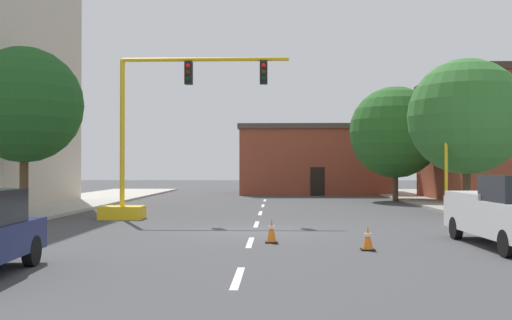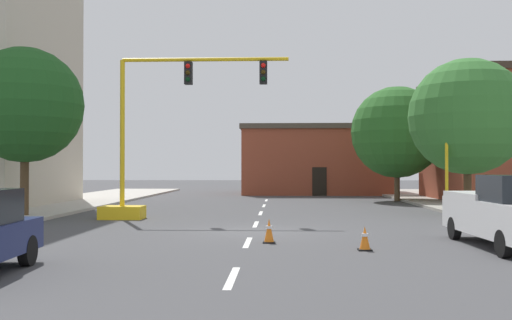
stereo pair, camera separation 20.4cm
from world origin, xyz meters
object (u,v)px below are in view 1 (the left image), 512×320
traffic_signal_gantry (145,168)px  pickup_truck_white (512,212)px  traffic_light_pole_right (446,137)px  tree_right_far (395,132)px  traffic_cone_roadside_b (272,231)px  tree_left_near (24,105)px  tree_right_mid (466,117)px  traffic_cone_roadside_a (368,238)px

traffic_signal_gantry → pickup_truck_white: (12.00, -8.49, -1.20)m
traffic_light_pole_right → tree_right_far: tree_right_far is taller
pickup_truck_white → traffic_cone_roadside_b: (-6.57, 0.80, -0.63)m
traffic_signal_gantry → tree_right_far: bearing=46.0°
traffic_signal_gantry → pickup_truck_white: size_ratio=1.46×
tree_right_far → traffic_cone_roadside_b: (-7.84, -21.40, -4.11)m
tree_left_near → pickup_truck_white: size_ratio=1.35×
traffic_signal_gantry → tree_right_mid: size_ratio=1.08×
traffic_light_pole_right → pickup_truck_white: 10.57m
tree_left_near → tree_right_far: (18.52, 13.56, -0.41)m
traffic_light_pole_right → tree_left_near: (-18.37, -1.55, 1.34)m
pickup_truck_white → traffic_cone_roadside_b: 6.65m
traffic_signal_gantry → traffic_cone_roadside_a: bearing=-48.8°
tree_right_mid → tree_right_far: size_ratio=0.99×
tree_right_mid → tree_right_far: 10.28m
pickup_truck_white → traffic_cone_roadside_a: pickup_truck_white is taller
traffic_cone_roadside_a → tree_left_near: bearing=144.9°
traffic_signal_gantry → pickup_truck_white: 14.74m
tree_left_near → pickup_truck_white: tree_left_near is taller
traffic_signal_gantry → traffic_light_pole_right: (13.12, 1.71, 1.35)m
traffic_cone_roadside_b → tree_right_far: bearing=69.9°
traffic_cone_roadside_a → traffic_cone_roadside_b: (-2.55, 1.44, 0.03)m
traffic_cone_roadside_b → traffic_signal_gantry: bearing=125.2°
tree_right_mid → traffic_cone_roadside_a: size_ratio=11.43×
tree_right_far → traffic_cone_roadside_b: size_ratio=10.46×
traffic_light_pole_right → tree_left_near: size_ratio=0.65×
traffic_light_pole_right → traffic_cone_roadside_b: (-7.69, -9.40, -3.18)m
tree_left_near → traffic_cone_roadside_a: bearing=-35.1°
traffic_signal_gantry → tree_left_near: 5.91m
tree_right_mid → traffic_cone_roadside_b: size_ratio=10.35×
tree_left_near → tree_right_far: size_ratio=0.99×
tree_left_near → pickup_truck_white: (17.25, -8.65, -3.89)m
tree_right_far → pickup_truck_white: (-1.27, -22.20, -3.48)m
traffic_signal_gantry → traffic_light_pole_right: 13.30m
tree_right_far → traffic_cone_roadside_a: (-5.28, -22.84, -4.14)m
traffic_signal_gantry → tree_right_far: tree_right_far is taller
tree_left_near → pickup_truck_white: bearing=-26.6°
traffic_light_pole_right → tree_right_far: (0.14, 12.01, 0.93)m
traffic_signal_gantry → tree_right_mid: bearing=13.6°
tree_left_near → traffic_cone_roadside_a: (13.23, -9.29, -4.55)m
traffic_cone_roadside_a → pickup_truck_white: bearing=9.1°
traffic_signal_gantry → tree_left_near: (-5.25, 0.16, 2.69)m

